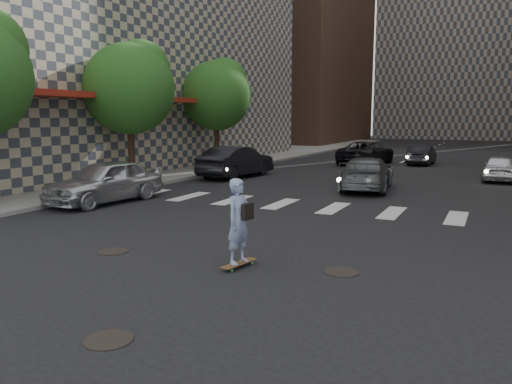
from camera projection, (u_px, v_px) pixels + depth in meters
ground at (150, 278)px, 9.82m from camera, size 160.00×160.00×0.00m
sidewalk_left at (161, 163)px, 33.86m from camera, size 13.00×80.00×0.15m
tree_b at (132, 85)px, 23.12m from camera, size 4.20×4.20×6.60m
tree_c at (218, 92)px, 30.25m from camera, size 4.20×4.20×6.60m
manhole_a at (109, 340)px, 7.08m from camera, size 0.70×0.70×0.02m
manhole_b at (113, 251)px, 11.75m from camera, size 0.70×0.70×0.02m
manhole_c at (342, 272)px, 10.19m from camera, size 0.70×0.70×0.02m
skateboarder at (239, 221)px, 10.39m from camera, size 0.56×0.98×1.89m
silver_sedan at (105, 181)px, 18.46m from camera, size 2.33×4.86×1.60m
traffic_car_a at (236, 162)px, 26.34m from camera, size 2.22×5.15×1.65m
traffic_car_b at (367, 173)px, 21.78m from camera, size 2.62×5.17×1.44m
traffic_car_c at (366, 153)px, 33.68m from camera, size 3.03×5.79×1.55m
traffic_car_d at (500, 168)px, 24.86m from camera, size 1.74×3.95×1.32m
traffic_car_e at (422, 155)px, 33.45m from camera, size 1.50×4.04×1.32m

